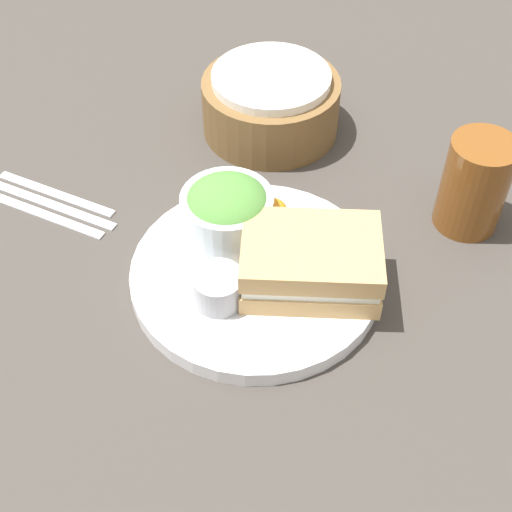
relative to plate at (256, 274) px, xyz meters
name	(u,v)px	position (x,y,z in m)	size (l,w,h in m)	color
ground_plane	(256,280)	(0.00, 0.00, -0.01)	(4.00, 4.00, 0.00)	#3D3833
plate	(256,274)	(0.00, 0.00, 0.00)	(0.27, 0.27, 0.02)	silver
sandwich	(311,262)	(0.06, 0.00, 0.04)	(0.16, 0.13, 0.06)	tan
salad_bowl	(227,211)	(-0.04, 0.04, 0.05)	(0.10, 0.10, 0.07)	silver
dressing_cup	(218,288)	(-0.03, -0.05, 0.03)	(0.05, 0.05, 0.04)	#99999E
orange_wedge	(276,214)	(0.00, 0.07, 0.03)	(0.04, 0.04, 0.04)	orange
drink_glass	(475,184)	(0.21, 0.16, 0.05)	(0.08, 0.08, 0.11)	brown
bread_basket	(271,103)	(-0.05, 0.27, 0.03)	(0.18, 0.18, 0.09)	brown
fork	(37,212)	(-0.28, 0.03, -0.01)	(0.19, 0.01, 0.01)	silver
knife	(47,202)	(-0.28, 0.05, -0.01)	(0.19, 0.01, 0.01)	silver
spoon	(56,193)	(-0.27, 0.07, -0.01)	(0.17, 0.01, 0.01)	silver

